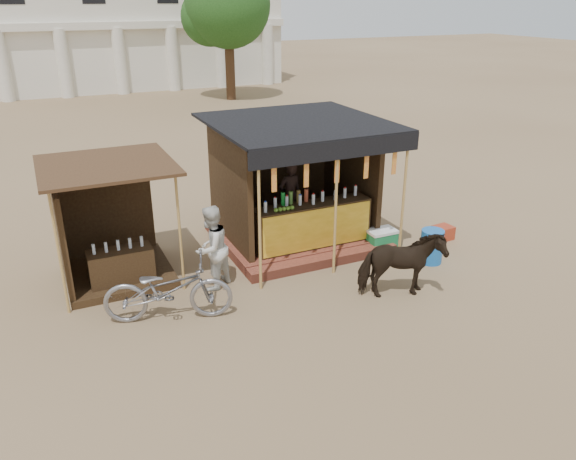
# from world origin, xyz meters

# --- Properties ---
(ground) EXTENTS (120.00, 120.00, 0.00)m
(ground) POSITION_xyz_m (0.00, 0.00, 0.00)
(ground) COLOR #846B4C
(ground) RESTS_ON ground
(main_stall) EXTENTS (3.60, 3.61, 2.78)m
(main_stall) POSITION_xyz_m (1.00, 3.36, 1.02)
(main_stall) COLOR brown
(main_stall) RESTS_ON ground
(secondary_stall) EXTENTS (2.40, 2.40, 2.38)m
(secondary_stall) POSITION_xyz_m (-3.17, 3.24, 0.85)
(secondary_stall) COLOR #382714
(secondary_stall) RESTS_ON ground
(cow) EXTENTS (1.66, 1.07, 1.29)m
(cow) POSITION_xyz_m (1.64, 0.18, 0.65)
(cow) COLOR black
(cow) RESTS_ON ground
(motorbike) EXTENTS (2.32, 1.37, 1.15)m
(motorbike) POSITION_xyz_m (-2.45, 1.19, 0.58)
(motorbike) COLOR gray
(motorbike) RESTS_ON ground
(bystander) EXTENTS (1.02, 0.97, 1.65)m
(bystander) POSITION_xyz_m (-1.41, 2.00, 0.83)
(bystander) COLOR silver
(bystander) RESTS_ON ground
(blue_barrel) EXTENTS (0.59, 0.59, 0.73)m
(blue_barrel) POSITION_xyz_m (3.10, 1.13, 0.36)
(blue_barrel) COLOR #165AA9
(blue_barrel) RESTS_ON ground
(red_crate) EXTENTS (0.46, 0.41, 0.31)m
(red_crate) POSITION_xyz_m (4.14, 2.00, 0.16)
(red_crate) COLOR maroon
(red_crate) RESTS_ON ground
(cooler) EXTENTS (0.64, 0.44, 0.46)m
(cooler) POSITION_xyz_m (2.52, 2.13, 0.23)
(cooler) COLOR #1B7B43
(cooler) RESTS_ON ground
(background_building) EXTENTS (26.00, 7.45, 8.18)m
(background_building) POSITION_xyz_m (-2.00, 29.94, 3.98)
(background_building) COLOR silver
(background_building) RESTS_ON ground
(tree) EXTENTS (4.50, 4.40, 7.00)m
(tree) POSITION_xyz_m (5.81, 22.14, 4.63)
(tree) COLOR #382314
(tree) RESTS_ON ground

